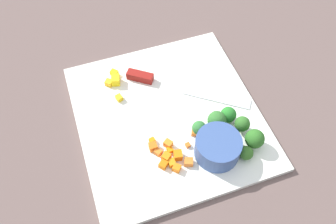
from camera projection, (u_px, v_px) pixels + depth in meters
ground_plane at (168, 117)px, 0.79m from camera, size 4.00×4.00×0.00m
cutting_board at (168, 116)px, 0.78m from camera, size 0.42×0.40×0.01m
prep_bowl at (218, 147)px, 0.70m from camera, size 0.09×0.09×0.05m
chef_knife at (165, 83)px, 0.82m from camera, size 0.19×0.25×0.02m
carrot_dice_0 at (163, 165)px, 0.70m from camera, size 0.02×0.02×0.01m
carrot_dice_1 at (168, 144)px, 0.73m from camera, size 0.02×0.02×0.02m
carrot_dice_2 at (166, 157)px, 0.71m from camera, size 0.02×0.02×0.02m
carrot_dice_3 at (172, 163)px, 0.70m from camera, size 0.02×0.01×0.01m
carrot_dice_4 at (152, 140)px, 0.73m from camera, size 0.01×0.01×0.01m
carrot_dice_5 at (153, 147)px, 0.72m from camera, size 0.02×0.02×0.02m
carrot_dice_6 at (188, 145)px, 0.73m from camera, size 0.01×0.01×0.01m
carrot_dice_7 at (158, 152)px, 0.72m from camera, size 0.02×0.02×0.01m
carrot_dice_8 at (170, 150)px, 0.72m from camera, size 0.01×0.01×0.01m
carrot_dice_9 at (194, 133)px, 0.74m from camera, size 0.02×0.02×0.01m
carrot_dice_10 at (177, 168)px, 0.70m from camera, size 0.02×0.02×0.01m
carrot_dice_11 at (188, 162)px, 0.70m from camera, size 0.02×0.02×0.01m
carrot_dice_12 at (178, 155)px, 0.71m from camera, size 0.02×0.02×0.02m
pepper_dice_0 at (116, 80)px, 0.82m from camera, size 0.03×0.02×0.02m
pepper_dice_1 at (109, 83)px, 0.82m from camera, size 0.02×0.02×0.01m
pepper_dice_2 at (119, 98)px, 0.79m from camera, size 0.02×0.02×0.01m
pepper_dice_3 at (114, 73)px, 0.84m from camera, size 0.02×0.02×0.01m
broccoli_floret_0 at (217, 120)px, 0.74m from camera, size 0.04×0.04×0.05m
broccoli_floret_1 at (255, 139)px, 0.71m from camera, size 0.04×0.04×0.05m
broccoli_floret_2 at (242, 124)px, 0.74m from camera, size 0.03×0.03×0.04m
broccoli_floret_3 at (199, 128)px, 0.73m from camera, size 0.03×0.03×0.04m
broccoli_floret_4 at (246, 153)px, 0.70m from camera, size 0.03×0.03×0.03m
broccoli_floret_5 at (228, 115)px, 0.75m from camera, size 0.03×0.03×0.04m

